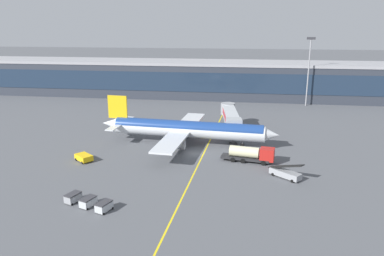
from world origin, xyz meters
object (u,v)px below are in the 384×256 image
Objects in this scene: belt_loader at (285,173)px; baggage_cart_0 at (73,197)px; fuel_tanker at (251,154)px; baggage_cart_2 at (104,206)px; pushback_tug at (84,157)px; main_airliner at (187,129)px; baggage_cart_1 at (88,202)px.

baggage_cart_0 is at bearing -156.87° from belt_loader.
belt_loader reaches higher than fuel_tanker.
belt_loader reaches higher than baggage_cart_2.
pushback_tug is at bearing 175.66° from belt_loader.
main_airliner reaches higher than baggage_cart_2.
baggage_cart_2 is at bearing -20.12° from baggage_cart_1.
baggage_cart_2 is (-28.56, -16.97, -0.21)m from belt_loader.
belt_loader is (6.21, -7.44, -0.76)m from fuel_tanker.
belt_loader reaches higher than pushback_tug.
fuel_tanker is 34.45m from baggage_cart_1.
main_airliner reaches higher than baggage_cart_1.
baggage_cart_0 is at bearing -141.94° from fuel_tanker.
belt_loader is 35.33m from baggage_cart_1.
fuel_tanker is 9.72m from belt_loader.
baggage_cart_0 reaches higher than pushback_tug.
baggage_cart_1 is at bearing -137.41° from fuel_tanker.
pushback_tug is (-19.36, -14.52, -2.78)m from main_airliner.
belt_loader is 2.05× the size of baggage_cart_1.
belt_loader is (40.63, -3.09, 0.14)m from pushback_tug.
main_airliner is 14.20× the size of baggage_cart_2.
baggage_cart_2 is at bearing -58.97° from pushback_tug.
fuel_tanker is at bearing 47.52° from baggage_cart_2.
belt_loader is 37.59m from baggage_cart_0.
baggage_cart_1 is at bearing -64.45° from pushback_tug.
main_airliner is 14.20× the size of baggage_cart_0.
pushback_tug is at bearing -172.79° from fuel_tanker.
baggage_cart_0 is 3.20m from baggage_cart_1.
baggage_cart_1 is (-25.35, -23.31, -0.96)m from fuel_tanker.
fuel_tanker is 33.11m from baggage_cart_2.
fuel_tanker is 2.51× the size of pushback_tug.
main_airliner is 6.94× the size of belt_loader.
baggage_cart_2 is at bearing -101.91° from main_airliner.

